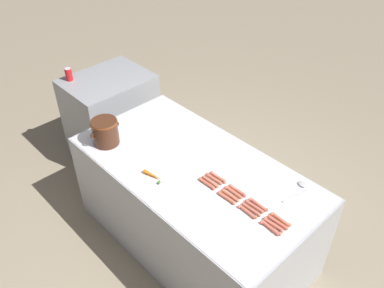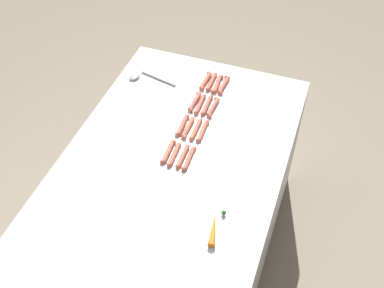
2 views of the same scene
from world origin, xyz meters
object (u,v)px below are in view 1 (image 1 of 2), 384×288
(hot_dog_14, at_px, (237,191))
(carrot, at_px, (154,176))
(hot_dog_11, at_px, (214,179))
(soda_can, at_px, (69,74))
(hot_dog_1, at_px, (247,212))
(hot_dog_3, at_px, (207,184))
(hot_dog_13, at_px, (258,205))
(hot_dog_0, at_px, (270,228))
(hot_dog_5, at_px, (251,209))
(hot_dog_9, at_px, (254,206))
(back_cabinet, at_px, (112,117))
(hot_dog_4, at_px, (273,225))
(hot_dog_12, at_px, (280,219))
(hot_dog_6, at_px, (230,195))
(bean_pot, at_px, (105,131))
(hot_dog_2, at_px, (226,198))
(hot_dog_15, at_px, (218,177))
(hot_dog_8, at_px, (277,223))
(serving_spoon, at_px, (300,188))
(hot_dog_10, at_px, (233,192))
(hot_dog_7, at_px, (210,182))

(hot_dog_14, bearing_deg, carrot, 122.62)
(hot_dog_11, xyz_separation_m, soda_can, (-0.04, 1.89, 0.12))
(hot_dog_1, bearing_deg, hot_dog_14, 59.60)
(hot_dog_3, height_order, hot_dog_13, same)
(hot_dog_0, xyz_separation_m, hot_dog_1, (-0.00, 0.19, 0.00))
(hot_dog_11, height_order, soda_can, soda_can)
(hot_dog_13, xyz_separation_m, hot_dog_14, (0.00, 0.18, 0.00))
(carrot, bearing_deg, hot_dog_5, -69.37)
(hot_dog_5, distance_m, hot_dog_13, 0.07)
(hot_dog_3, xyz_separation_m, hot_dog_9, (0.07, -0.37, 0.00))
(back_cabinet, xyz_separation_m, soda_can, (-0.27, 0.21, 0.51))
(hot_dog_4, xyz_separation_m, hot_dog_9, (0.03, 0.18, 0.00))
(hot_dog_12, bearing_deg, hot_dog_6, 101.24)
(hot_dog_6, xyz_separation_m, soda_can, (-0.00, 2.08, 0.12))
(hot_dog_9, relative_size, bean_pot, 0.60)
(hot_dog_2, bearing_deg, hot_dog_12, -73.66)
(hot_dog_15, distance_m, bean_pot, 0.97)
(hot_dog_0, xyz_separation_m, hot_dog_8, (0.07, -0.00, 0.00))
(hot_dog_4, bearing_deg, hot_dog_9, 79.91)
(hot_dog_4, bearing_deg, hot_dog_13, 69.09)
(hot_dog_8, distance_m, hot_dog_14, 0.37)
(hot_dog_11, xyz_separation_m, serving_spoon, (0.37, -0.48, -0.00))
(hot_dog_0, bearing_deg, hot_dog_9, 70.25)
(hot_dog_9, xyz_separation_m, hot_dog_12, (0.04, -0.19, 0.00))
(back_cabinet, distance_m, hot_dog_6, 1.93)
(hot_dog_14, xyz_separation_m, hot_dog_15, (0.00, 0.19, 0.00))
(hot_dog_5, xyz_separation_m, hot_dog_13, (0.07, -0.00, 0.00))
(hot_dog_9, xyz_separation_m, hot_dog_10, (-0.00, 0.18, 0.00))
(soda_can, bearing_deg, hot_dog_15, -87.71)
(hot_dog_8, relative_size, hot_dog_11, 1.00)
(hot_dog_2, bearing_deg, hot_dog_7, 79.48)
(hot_dog_0, bearing_deg, hot_dog_13, 60.48)
(hot_dog_5, distance_m, hot_dog_14, 0.19)
(hot_dog_12, distance_m, hot_dog_13, 0.18)
(hot_dog_14, relative_size, bean_pot, 0.60)
(hot_dog_15, bearing_deg, hot_dog_14, -90.41)
(hot_dog_14, bearing_deg, back_cabinet, 83.95)
(hot_dog_15, distance_m, carrot, 0.46)
(hot_dog_6, height_order, hot_dog_10, same)
(back_cabinet, xyz_separation_m, hot_dog_8, (-0.23, -2.24, 0.40))
(hot_dog_0, bearing_deg, carrot, 104.44)
(hot_dog_10, xyz_separation_m, carrot, (-0.29, 0.50, 0.00))
(hot_dog_3, distance_m, hot_dog_6, 0.19)
(hot_dog_9, distance_m, hot_dog_12, 0.19)
(hot_dog_3, bearing_deg, hot_dog_1, -89.70)
(hot_dog_2, relative_size, hot_dog_14, 1.00)
(back_cabinet, distance_m, hot_dog_1, 2.11)
(serving_spoon, bearing_deg, hot_dog_6, 145.06)
(hot_dog_12, relative_size, bean_pot, 0.60)
(back_cabinet, height_order, hot_dog_9, back_cabinet)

